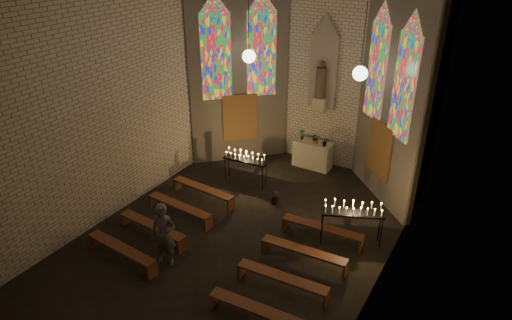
# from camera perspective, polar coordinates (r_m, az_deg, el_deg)

# --- Properties ---
(floor) EXTENTS (12.00, 12.00, 0.00)m
(floor) POSITION_cam_1_polar(r_m,az_deg,el_deg) (13.14, -3.12, -10.44)
(floor) COLOR black
(floor) RESTS_ON ground
(room) EXTENTS (8.22, 12.43, 7.00)m
(room) POSITION_cam_1_polar(r_m,az_deg,el_deg) (13.99, 4.26, 9.24)
(room) COLOR beige
(room) RESTS_ON ground
(altar) EXTENTS (1.40, 0.60, 1.00)m
(altar) POSITION_cam_1_polar(r_m,az_deg,el_deg) (16.96, 7.09, 0.70)
(altar) COLOR beige
(altar) RESTS_ON ground
(flower_vase_left) EXTENTS (0.25, 0.20, 0.40)m
(flower_vase_left) POSITION_cam_1_polar(r_m,az_deg,el_deg) (16.84, 5.79, 3.20)
(flower_vase_left) COLOR #4C723F
(flower_vase_left) RESTS_ON altar
(flower_vase_center) EXTENTS (0.43, 0.41, 0.38)m
(flower_vase_center) POSITION_cam_1_polar(r_m,az_deg,el_deg) (16.61, 7.49, 2.69)
(flower_vase_center) COLOR #4C723F
(flower_vase_center) RESTS_ON altar
(flower_vase_right) EXTENTS (0.22, 0.20, 0.34)m
(flower_vase_right) POSITION_cam_1_polar(r_m,az_deg,el_deg) (16.43, 8.63, 2.27)
(flower_vase_right) COLOR #4C723F
(flower_vase_right) RESTS_ON altar
(aisle_flower_pot) EXTENTS (0.26, 0.26, 0.43)m
(aisle_flower_pot) POSITION_cam_1_polar(r_m,az_deg,el_deg) (14.77, 2.37, -4.71)
(aisle_flower_pot) COLOR #4C723F
(aisle_flower_pot) RESTS_ON ground
(votive_stand_left) EXTENTS (1.57, 0.51, 1.13)m
(votive_stand_left) POSITION_cam_1_polar(r_m,az_deg,el_deg) (15.54, -1.36, 0.25)
(votive_stand_left) COLOR black
(votive_stand_left) RESTS_ON ground
(votive_stand_right) EXTENTS (1.74, 1.09, 1.27)m
(votive_stand_right) POSITION_cam_1_polar(r_m,az_deg,el_deg) (12.84, 12.03, -6.15)
(votive_stand_right) COLOR black
(votive_stand_right) RESTS_ON ground
(pew_left_0) EXTENTS (2.36, 0.48, 0.45)m
(pew_left_0) POSITION_cam_1_polar(r_m,az_deg,el_deg) (14.98, -6.65, -3.70)
(pew_left_0) COLOR #5A2E19
(pew_left_0) RESTS_ON ground
(pew_right_0) EXTENTS (2.36, 0.48, 0.45)m
(pew_right_0) POSITION_cam_1_polar(r_m,az_deg,el_deg) (13.21, 8.27, -8.51)
(pew_right_0) COLOR #5A2E19
(pew_right_0) RESTS_ON ground
(pew_left_1) EXTENTS (2.36, 0.48, 0.45)m
(pew_left_1) POSITION_cam_1_polar(r_m,az_deg,el_deg) (14.20, -9.56, -5.81)
(pew_left_1) COLOR #5A2E19
(pew_left_1) RESTS_ON ground
(pew_right_1) EXTENTS (2.36, 0.48, 0.45)m
(pew_right_1) POSITION_cam_1_polar(r_m,az_deg,el_deg) (12.33, 6.00, -11.35)
(pew_right_1) COLOR #5A2E19
(pew_right_1) RESTS_ON ground
(pew_left_2) EXTENTS (2.36, 0.48, 0.45)m
(pew_left_2) POSITION_cam_1_polar(r_m,az_deg,el_deg) (13.49, -12.82, -8.14)
(pew_left_2) COLOR #5A2E19
(pew_left_2) RESTS_ON ground
(pew_right_2) EXTENTS (2.36, 0.48, 0.45)m
(pew_right_2) POSITION_cam_1_polar(r_m,az_deg,el_deg) (11.49, 3.34, -14.61)
(pew_right_2) COLOR #5A2E19
(pew_right_2) RESTS_ON ground
(pew_left_3) EXTENTS (2.36, 0.48, 0.45)m
(pew_left_3) POSITION_cam_1_polar(r_m,az_deg,el_deg) (12.85, -16.47, -10.68)
(pew_left_3) COLOR #5A2E19
(pew_left_3) RESTS_ON ground
(pew_right_3) EXTENTS (2.36, 0.48, 0.45)m
(pew_right_3) POSITION_cam_1_polar(r_m,az_deg,el_deg) (10.73, 0.18, -18.31)
(pew_right_3) COLOR #5A2E19
(pew_right_3) RESTS_ON ground
(visitor) EXTENTS (0.77, 0.65, 1.80)m
(visitor) POSITION_cam_1_polar(r_m,az_deg,el_deg) (12.19, -11.48, -9.15)
(visitor) COLOR #4F4E58
(visitor) RESTS_ON ground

